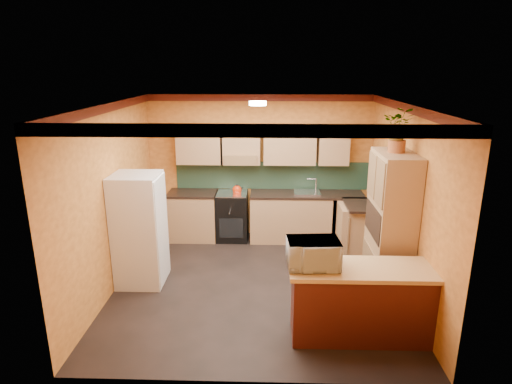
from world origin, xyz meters
TOP-DOWN VIEW (x-y plane):
  - room_shell at (0.02, 0.28)m, footprint 4.24×4.24m
  - base_cabinets_back at (0.11, 1.80)m, footprint 3.65×0.60m
  - countertop_back at (0.11, 1.80)m, footprint 3.65×0.62m
  - stove at (-0.51, 1.80)m, footprint 0.58×0.58m
  - kettle at (-0.41, 1.75)m, footprint 0.19×0.19m
  - sink at (0.89, 1.80)m, footprint 0.48×0.40m
  - base_cabinets_right at (1.80, 1.18)m, footprint 0.60×0.80m
  - countertop_right at (1.80, 1.18)m, footprint 0.62×0.80m
  - fridge at (-1.75, 0.04)m, footprint 0.68×0.66m
  - pantry at (1.85, -0.29)m, footprint 0.48×0.90m
  - fern_pot at (1.85, -0.24)m, footprint 0.22×0.22m
  - fern at (1.85, -0.24)m, footprint 0.47×0.43m
  - breakfast_bar at (1.37, -1.26)m, footprint 1.80×0.55m
  - bar_top at (1.37, -1.26)m, footprint 1.90×0.65m
  - microwave at (0.69, -1.26)m, footprint 0.63×0.45m

SIDE VIEW (x-z plane):
  - base_cabinets_back at x=0.11m, z-range 0.00..0.88m
  - base_cabinets_right at x=1.80m, z-range 0.00..0.88m
  - breakfast_bar at x=1.37m, z-range 0.00..0.88m
  - stove at x=-0.51m, z-range 0.00..0.91m
  - fridge at x=-1.75m, z-range 0.00..1.70m
  - countertop_back at x=0.11m, z-range 0.88..0.92m
  - countertop_right at x=1.80m, z-range 0.88..0.92m
  - bar_top at x=1.37m, z-range 0.88..0.93m
  - sink at x=0.89m, z-range 0.92..0.95m
  - kettle at x=-0.41m, z-range 0.91..1.09m
  - pantry at x=1.85m, z-range 0.00..2.10m
  - microwave at x=0.69m, z-range 0.93..1.26m
  - room_shell at x=0.02m, z-range 0.73..3.45m
  - fern_pot at x=1.85m, z-range 2.10..2.26m
  - fern at x=1.85m, z-range 2.26..2.69m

